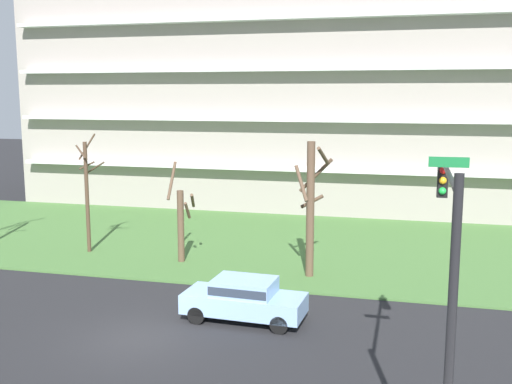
# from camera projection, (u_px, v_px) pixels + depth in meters

# --- Properties ---
(ground) EXTENTS (160.00, 160.00, 0.00)m
(ground) POSITION_uv_depth(u_px,v_px,m) (137.00, 339.00, 20.56)
(ground) COLOR #232326
(grass_lawn_strip) EXTENTS (80.00, 16.00, 0.08)m
(grass_lawn_strip) POSITION_uv_depth(u_px,v_px,m) (246.00, 242.00, 33.94)
(grass_lawn_strip) COLOR #477238
(grass_lawn_strip) RESTS_ON ground
(apartment_building) EXTENTS (39.22, 12.70, 19.53)m
(apartment_building) POSITION_uv_depth(u_px,v_px,m) (294.00, 73.00, 45.67)
(apartment_building) COLOR #9E938C
(apartment_building) RESTS_ON ground
(tree_left) EXTENTS (1.40, 1.26, 6.18)m
(tree_left) POSITION_uv_depth(u_px,v_px,m) (87.00, 192.00, 31.21)
(tree_left) COLOR #4C3828
(tree_left) RESTS_ON ground
(tree_center) EXTENTS (1.36, 1.27, 4.94)m
(tree_center) POSITION_uv_depth(u_px,v_px,m) (181.00, 220.00, 29.50)
(tree_center) COLOR brown
(tree_center) RESTS_ON ground
(tree_right) EXTENTS (1.68, 1.69, 6.14)m
(tree_right) POSITION_uv_depth(u_px,v_px,m) (311.00, 205.00, 26.94)
(tree_right) COLOR brown
(tree_right) RESTS_ON ground
(sedan_blue_near_left) EXTENTS (4.49, 2.03, 1.57)m
(sedan_blue_near_left) POSITION_uv_depth(u_px,v_px,m) (244.00, 298.00, 22.06)
(sedan_blue_near_left) COLOR #8CB2E0
(sedan_blue_near_left) RESTS_ON ground
(traffic_signal_mast) EXTENTS (0.90, 5.98, 6.78)m
(traffic_signal_mast) POSITION_uv_depth(u_px,v_px,m) (448.00, 260.00, 13.05)
(traffic_signal_mast) COLOR black
(traffic_signal_mast) RESTS_ON ground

